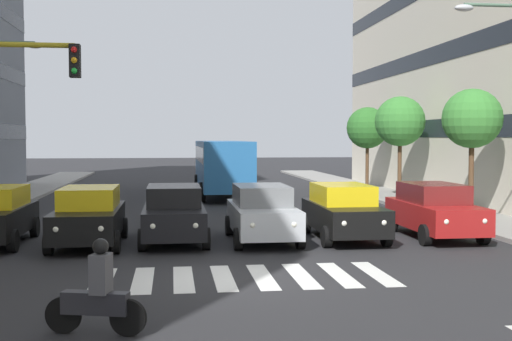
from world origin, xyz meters
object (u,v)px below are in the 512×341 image
(street_tree_3, at_px, (367,128))
(car_0, at_px, (434,210))
(car_4, at_px, (89,216))
(motorcycle_with_rider, at_px, (97,295))
(street_tree_1, at_px, (472,119))
(car_3, at_px, (174,213))
(car_2, at_px, (262,213))
(car_1, at_px, (343,211))
(street_tree_2, at_px, (400,122))
(bus_behind_traffic, at_px, (222,162))

(street_tree_3, bearing_deg, car_0, 79.83)
(car_4, bearing_deg, street_tree_3, -128.34)
(motorcycle_with_rider, xyz_separation_m, street_tree_1, (-12.51, -12.85, 3.25))
(car_3, distance_m, car_4, 2.51)
(car_2, xyz_separation_m, car_3, (2.69, -0.18, 0.00))
(car_2, bearing_deg, car_4, 1.24)
(car_1, distance_m, street_tree_2, 13.29)
(car_1, height_order, motorcycle_with_rider, car_1)
(bus_behind_traffic, relative_size, motorcycle_with_rider, 6.32)
(car_3, bearing_deg, car_2, 176.27)
(car_0, xyz_separation_m, car_4, (10.73, 0.16, 0.00))
(bus_behind_traffic, relative_size, street_tree_1, 2.14)
(car_0, distance_m, motorcycle_with_rider, 13.19)
(car_4, distance_m, street_tree_1, 14.58)
(car_4, relative_size, motorcycle_with_rider, 2.67)
(car_4, height_order, street_tree_3, street_tree_3)
(car_2, relative_size, motorcycle_with_rider, 2.67)
(street_tree_2, bearing_deg, car_0, 75.44)
(car_1, distance_m, motorcycle_with_rider, 11.27)
(car_3, relative_size, bus_behind_traffic, 0.42)
(car_1, bearing_deg, bus_behind_traffic, -80.80)
(car_0, bearing_deg, bus_behind_traffic, -70.85)
(car_4, xyz_separation_m, street_tree_1, (-13.73, -3.87, 3.01))
(car_2, height_order, street_tree_3, street_tree_3)
(street_tree_2, bearing_deg, car_4, 40.37)
(car_2, relative_size, street_tree_1, 0.91)
(car_3, bearing_deg, car_4, 6.59)
(car_4, xyz_separation_m, street_tree_3, (-13.84, -17.50, 2.87))
(car_0, height_order, car_4, same)
(car_4, distance_m, street_tree_3, 22.50)
(car_4, relative_size, street_tree_2, 0.87)
(car_2, height_order, motorcycle_with_rider, car_2)
(car_2, bearing_deg, street_tree_3, -116.49)
(car_1, bearing_deg, street_tree_1, -148.42)
(street_tree_2, relative_size, street_tree_3, 1.05)
(car_1, height_order, car_3, same)
(street_tree_2, xyz_separation_m, street_tree_3, (-0.12, -5.84, -0.23))
(car_0, relative_size, car_2, 1.00)
(car_1, height_order, street_tree_1, street_tree_1)
(car_0, distance_m, bus_behind_traffic, 16.96)
(street_tree_1, bearing_deg, street_tree_3, -90.46)
(bus_behind_traffic, bearing_deg, car_1, 99.20)
(car_0, distance_m, car_4, 10.73)
(car_3, relative_size, street_tree_1, 0.91)
(car_3, bearing_deg, street_tree_3, -123.41)
(car_2, bearing_deg, street_tree_2, -126.48)
(motorcycle_with_rider, distance_m, street_tree_1, 18.22)
(motorcycle_with_rider, bearing_deg, car_0, -136.12)
(car_2, xyz_separation_m, car_4, (5.18, 0.11, 0.00))
(car_2, bearing_deg, car_3, -3.73)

